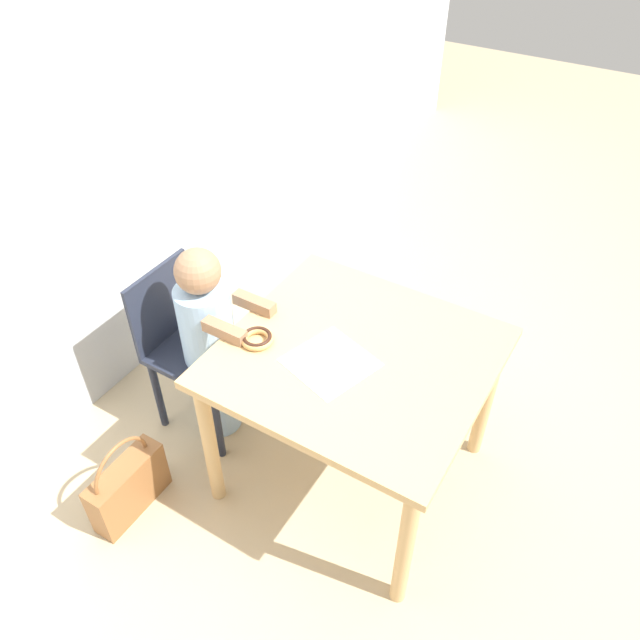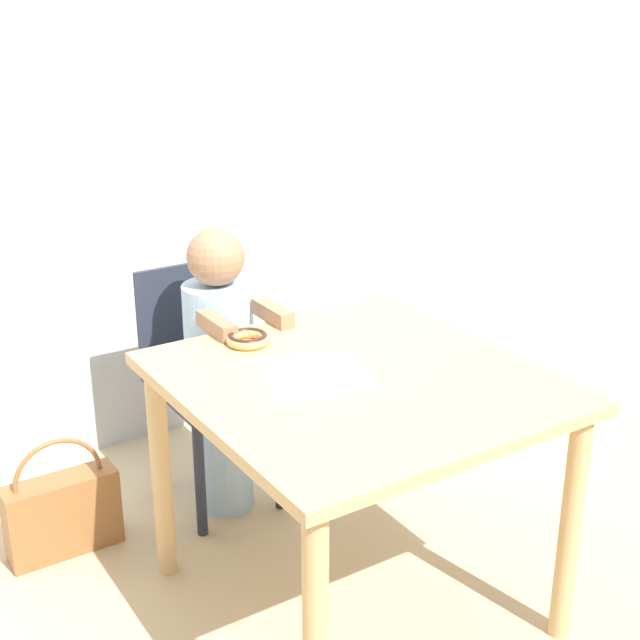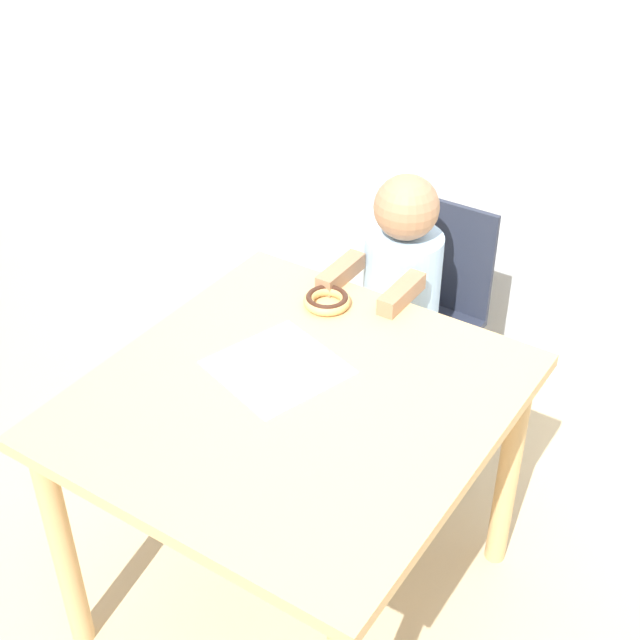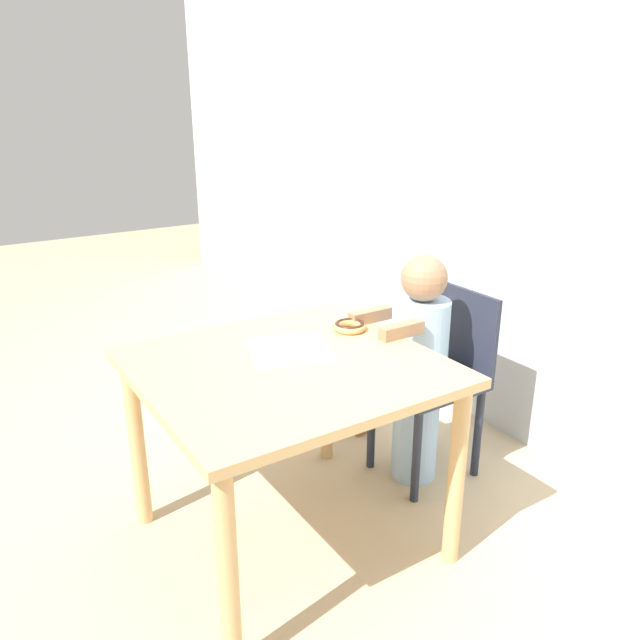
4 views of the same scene
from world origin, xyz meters
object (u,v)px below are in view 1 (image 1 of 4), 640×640
Objects in this scene: chair at (192,349)px; child_figure at (210,344)px; handbag at (128,486)px; donut at (257,338)px.

child_figure is (-0.00, -0.11, 0.08)m from chair.
chair is 0.82× the size of child_figure.
chair is at bearing 8.01° from handbag.
donut is at bearing -100.98° from child_figure.
child_figure reaches higher than chair.
handbag is at bearing 176.47° from child_figure.
chair is 0.64m from handbag.
handbag is (-0.51, 0.35, -0.61)m from donut.
donut is at bearing -34.66° from handbag.
chair is 0.54m from donut.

